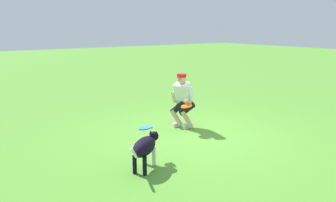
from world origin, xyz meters
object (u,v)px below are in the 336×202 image
object	(u,v)px
person	(182,99)
frisbee_flying	(146,128)
frisbee_held	(186,106)
dog	(145,147)

from	to	relation	value
person	frisbee_flying	bearing A→B (deg)	8.12
frisbee_held	person	bearing A→B (deg)	-114.04
person	dog	distance (m)	2.44
person	frisbee_held	distance (m)	0.40
person	frisbee_held	size ratio (longest dim) A/B	5.19
person	frisbee_flying	world-z (taller)	person
frisbee_held	dog	bearing A→B (deg)	33.20
person	frisbee_flying	distance (m)	2.17
person	frisbee_held	xyz separation A→B (m)	(0.16, 0.35, -0.09)
frisbee_flying	frisbee_held	world-z (taller)	frisbee_flying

